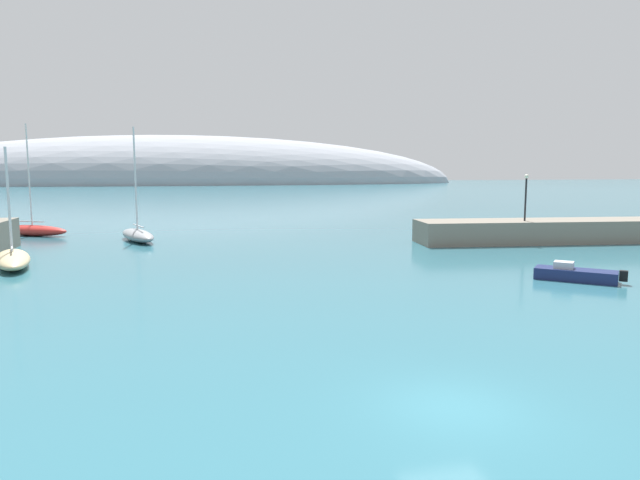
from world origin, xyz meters
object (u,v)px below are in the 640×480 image
(motorboat_navy_foreground, at_px, (575,274))
(harbor_lamp_post, at_px, (526,192))
(sailboat_grey_mid_mooring, at_px, (138,235))
(sailboat_sand_near_shore, at_px, (13,259))
(sailboat_red_outer_mooring, at_px, (32,230))

(motorboat_navy_foreground, relative_size, harbor_lamp_post, 1.07)
(sailboat_grey_mid_mooring, bearing_deg, motorboat_navy_foreground, -152.39)
(motorboat_navy_foreground, height_order, harbor_lamp_post, harbor_lamp_post)
(sailboat_sand_near_shore, bearing_deg, motorboat_navy_foreground, 53.48)
(sailboat_sand_near_shore, bearing_deg, sailboat_red_outer_mooring, 174.53)
(sailboat_red_outer_mooring, relative_size, motorboat_navy_foreground, 2.49)
(sailboat_sand_near_shore, distance_m, motorboat_navy_foreground, 35.70)
(sailboat_red_outer_mooring, distance_m, motorboat_navy_foreground, 48.48)
(sailboat_grey_mid_mooring, distance_m, sailboat_red_outer_mooring, 12.44)
(sailboat_red_outer_mooring, bearing_deg, motorboat_navy_foreground, -10.75)
(sailboat_red_outer_mooring, xyz_separation_m, harbor_lamp_post, (43.57, -15.72, 3.90))
(motorboat_navy_foreground, bearing_deg, sailboat_red_outer_mooring, 1.79)
(sailboat_grey_mid_mooring, bearing_deg, harbor_lamp_post, -125.02)
(sailboat_grey_mid_mooring, distance_m, motorboat_navy_foreground, 36.18)
(sailboat_grey_mid_mooring, xyz_separation_m, harbor_lamp_post, (33.11, -8.98, 3.89))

